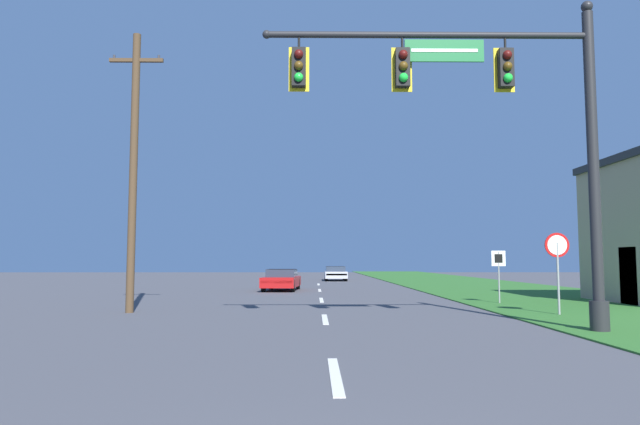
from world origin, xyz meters
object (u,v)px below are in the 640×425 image
(car_ahead, at_px, (282,280))
(route_sign_post, at_px, (499,265))
(signal_mast, at_px, (504,124))
(stop_sign, at_px, (557,255))
(utility_pole_near, at_px, (133,166))
(far_car, at_px, (336,273))

(car_ahead, distance_m, route_sign_post, 13.65)
(signal_mast, relative_size, stop_sign, 3.27)
(signal_mast, bearing_deg, utility_pole_near, 153.57)
(signal_mast, relative_size, far_car, 1.76)
(signal_mast, height_order, route_sign_post, signal_mast)
(signal_mast, xyz_separation_m, utility_pole_near, (-10.58, 5.26, -0.16))
(signal_mast, distance_m, far_car, 35.41)
(signal_mast, bearing_deg, route_sign_post, 73.42)
(far_car, xyz_separation_m, route_sign_post, (5.40, -26.22, 0.92))
(stop_sign, bearing_deg, car_ahead, 122.13)
(utility_pole_near, bearing_deg, stop_sign, -4.97)
(stop_sign, bearing_deg, utility_pole_near, 175.03)
(utility_pole_near, bearing_deg, far_car, 75.31)
(route_sign_post, bearing_deg, car_ahead, 131.69)
(utility_pole_near, bearing_deg, car_ahead, 73.19)
(far_car, bearing_deg, stop_sign, -79.56)
(signal_mast, relative_size, route_sign_post, 4.04)
(signal_mast, distance_m, car_ahead, 20.51)
(car_ahead, xyz_separation_m, stop_sign, (9.36, -14.90, 1.26))
(signal_mast, height_order, stop_sign, signal_mast)
(signal_mast, height_order, utility_pole_near, utility_pole_near)
(car_ahead, height_order, utility_pole_near, utility_pole_near)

